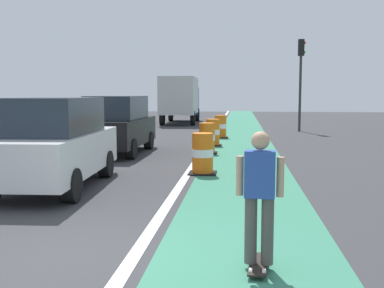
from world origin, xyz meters
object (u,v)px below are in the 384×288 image
(traffic_light_corner, at_px, (301,69))
(skateboarder_on_lane, at_px, (260,196))
(parked_suv_second, at_px, (118,124))
(traffic_barrel_back, at_px, (213,133))
(traffic_barrel_far, at_px, (220,127))
(traffic_barrel_front, at_px, (203,154))
(delivery_truck_down_block, at_px, (181,97))
(traffic_barrel_mid, at_px, (207,139))
(parked_suv_nearest, at_px, (54,142))

(traffic_light_corner, bearing_deg, skateboarder_on_lane, -98.20)
(parked_suv_second, bearing_deg, traffic_barrel_back, 41.82)
(skateboarder_on_lane, height_order, traffic_barrel_far, skateboarder_on_lane)
(traffic_barrel_far, bearing_deg, traffic_barrel_front, -90.30)
(traffic_light_corner, bearing_deg, delivery_truck_down_block, 138.70)
(parked_suv_second, distance_m, traffic_light_corner, 13.36)
(parked_suv_second, xyz_separation_m, traffic_barrel_mid, (3.15, 0.34, -0.50))
(parked_suv_nearest, bearing_deg, traffic_barrel_far, 75.50)
(traffic_barrel_far, bearing_deg, delivery_truck_down_block, 106.72)
(traffic_barrel_front, distance_m, delivery_truck_down_block, 21.60)
(parked_suv_nearest, relative_size, traffic_barrel_back, 4.29)
(skateboarder_on_lane, relative_size, traffic_barrel_mid, 1.55)
(traffic_light_corner, bearing_deg, traffic_barrel_mid, -113.55)
(skateboarder_on_lane, height_order, traffic_barrel_mid, skateboarder_on_lane)
(parked_suv_second, height_order, delivery_truck_down_block, delivery_truck_down_block)
(traffic_barrel_front, relative_size, traffic_barrel_mid, 1.00)
(skateboarder_on_lane, relative_size, delivery_truck_down_block, 0.22)
(traffic_barrel_back, distance_m, traffic_light_corner, 9.45)
(traffic_barrel_back, relative_size, traffic_light_corner, 0.21)
(traffic_barrel_front, height_order, delivery_truck_down_block, delivery_truck_down_block)
(skateboarder_on_lane, distance_m, traffic_barrel_front, 6.94)
(skateboarder_on_lane, distance_m, traffic_light_corner, 21.86)
(skateboarder_on_lane, height_order, parked_suv_nearest, parked_suv_nearest)
(traffic_barrel_front, bearing_deg, traffic_barrel_back, 91.03)
(skateboarder_on_lane, relative_size, parked_suv_second, 0.37)
(parked_suv_nearest, distance_m, traffic_barrel_back, 9.58)
(skateboarder_on_lane, relative_size, traffic_light_corner, 0.33)
(traffic_barrel_back, bearing_deg, parked_suv_nearest, -108.65)
(delivery_truck_down_block, bearing_deg, traffic_barrel_mid, -79.77)
(parked_suv_nearest, relative_size, traffic_barrel_mid, 4.29)
(parked_suv_second, bearing_deg, parked_suv_nearest, -88.62)
(traffic_barrel_mid, relative_size, traffic_barrel_back, 1.00)
(traffic_barrel_front, relative_size, delivery_truck_down_block, 0.14)
(skateboarder_on_lane, height_order, traffic_barrel_back, skateboarder_on_lane)
(traffic_barrel_far, height_order, delivery_truck_down_block, delivery_truck_down_block)
(parked_suv_second, distance_m, traffic_barrel_mid, 3.21)
(traffic_barrel_front, xyz_separation_m, traffic_light_corner, (4.32, 14.67, 2.97))
(parked_suv_nearest, distance_m, traffic_barrel_far, 12.94)
(parked_suv_second, xyz_separation_m, traffic_barrel_front, (3.33, -4.00, -0.50))
(traffic_barrel_back, xyz_separation_m, delivery_truck_down_block, (-3.13, 14.44, 1.31))
(parked_suv_second, xyz_separation_m, traffic_light_corner, (7.65, 10.67, 2.47))
(parked_suv_second, relative_size, delivery_truck_down_block, 0.60)
(parked_suv_nearest, bearing_deg, parked_suv_second, 91.38)
(traffic_barrel_front, bearing_deg, parked_suv_nearest, -145.37)
(skateboarder_on_lane, distance_m, delivery_truck_down_block, 28.50)
(traffic_barrel_front, height_order, traffic_light_corner, traffic_light_corner)
(parked_suv_nearest, height_order, traffic_barrel_back, parked_suv_nearest)
(parked_suv_nearest, distance_m, traffic_barrel_mid, 7.21)
(parked_suv_second, xyz_separation_m, traffic_barrel_back, (3.21, 2.87, -0.50))
(parked_suv_nearest, xyz_separation_m, traffic_light_corner, (7.50, 16.87, 2.47))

